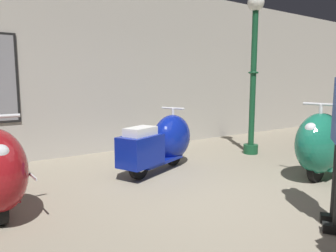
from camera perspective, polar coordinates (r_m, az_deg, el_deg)
ground_plane at (r=3.83m, az=8.38°, el=-13.60°), size 60.00×60.00×0.00m
showroom_back_wall at (r=6.50m, az=-12.70°, el=10.22°), size 18.00×0.24×3.37m
scooter_1 at (r=5.11m, az=-0.82°, el=-2.83°), size 1.66×1.04×0.98m
scooter_2 at (r=5.25m, az=26.52°, el=-2.74°), size 1.87×0.79×1.11m
lamppost at (r=6.38m, az=15.02°, el=10.73°), size 0.31×0.31×3.00m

